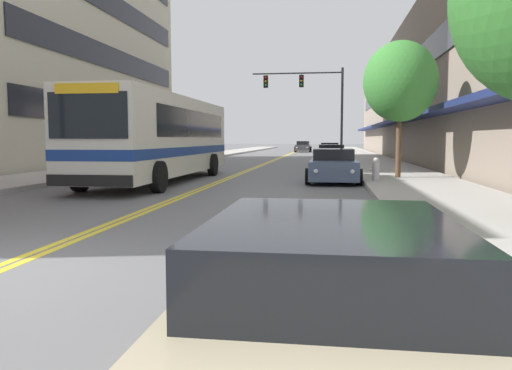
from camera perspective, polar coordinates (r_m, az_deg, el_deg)
The scene contains 15 objects.
ground_plane at distance 43.06m, azimuth 2.62°, elevation 3.06°, with size 240.00×240.00×0.00m, color slate.
sidewalk_left at distance 44.39m, azimuth -6.89°, elevation 3.20°, with size 3.72×106.00×0.17m.
sidewalk_right at distance 42.96m, azimuth 12.45°, elevation 3.05°, with size 3.72×106.00×0.17m.
centre_line at distance 43.06m, azimuth 2.62°, elevation 3.06°, with size 0.34×106.00×0.01m.
storefront_row_right at distance 43.93m, azimuth 20.64°, elevation 9.41°, with size 9.10×68.00×10.18m.
city_bus at distance 20.16m, azimuth -10.72°, elevation 5.65°, with size 2.92×12.10×3.26m.
car_champagne_parked_left_near at distance 34.39m, azimuth -6.33°, elevation 3.38°, with size 2.03×4.20×1.16m.
car_beige_parked_right_foreground at distance 3.19m, azimuth 8.51°, elevation -15.32°, with size 2.01×4.71×1.19m.
car_black_parked_right_mid at distance 34.38m, azimuth 8.60°, elevation 3.43°, with size 2.19×4.85×1.29m.
car_slate_blue_parked_right_far at distance 19.81m, azimuth 8.83°, elevation 2.12°, with size 2.06×4.62×1.29m.
car_charcoal_parked_right_end at distance 45.21m, azimuth 8.41°, elevation 3.89°, with size 2.02×4.92×1.33m.
car_dark_grey_moving_lead at distance 64.30m, azimuth 5.40°, elevation 4.37°, with size 2.07×4.82×1.39m.
traffic_signal_mast at distance 38.72m, azimuth 6.38°, elevation 10.20°, with size 6.92×0.38×7.01m.
street_tree_right_mid at distance 20.51m, azimuth 16.16°, elevation 11.27°, with size 2.83×2.83×5.29m.
fire_hydrant at distance 18.70m, azimuth 13.52°, elevation 1.78°, with size 0.34×0.26×0.84m.
Camera 1 is at (4.23, -5.82, 1.68)m, focal length 35.00 mm.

